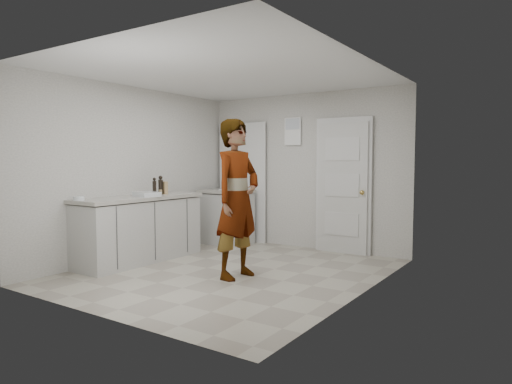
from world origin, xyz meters
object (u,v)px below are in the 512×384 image
Objects in this scene: spice_jar at (161,192)px; oil_cruet_a at (161,185)px; cake_mix_box at (165,188)px; person at (237,199)px; oil_cruet_b at (154,187)px; baking_dish at (147,194)px; egg_bowl at (79,198)px.

oil_cruet_a is (-0.02, 0.02, 0.10)m from spice_jar.
person is at bearing 8.51° from cake_mix_box.
person is 7.65× the size of oil_cruet_b.
oil_cruet_a reaches higher than cake_mix_box.
oil_cruet_b is (-0.03, -0.19, 0.03)m from cake_mix_box.
cake_mix_box is at bearing 104.17° from baking_dish.
baking_dish is (-1.54, -0.03, -0.01)m from person.
person is 1.71m from spice_jar.
oil_cruet_b is 0.33m from baking_dish.
person is at bearing -12.18° from spice_jar.
oil_cruet_a is (-1.69, 0.38, 0.09)m from person.
person reaches higher than baking_dish.
oil_cruet_a is at bearing 81.29° from person.
spice_jar is 0.52× the size of egg_bowl.
person is 1.54m from baking_dish.
oil_cruet_b is 1.85× the size of egg_bowl.
egg_bowl is (-0.10, -1.31, -0.01)m from spice_jar.
cake_mix_box is 0.10m from spice_jar.
egg_bowl is at bearing -71.27° from cake_mix_box.
cake_mix_box reaches higher than baking_dish.
cake_mix_box is 1.36× the size of egg_bowl.
cake_mix_box is (-1.66, 0.44, 0.05)m from person.
egg_bowl is at bearing -94.43° from spice_jar.
cake_mix_box is 0.49m from baking_dish.
baking_dish is at bearing -63.13° from oil_cruet_b.
baking_dish is at bearing -71.56° from spice_jar.
oil_cruet_a is (-0.03, -0.06, 0.04)m from cake_mix_box.
spice_jar is 0.26× the size of oil_cruet_a.
oil_cruet_b is at bearing -74.30° from cake_mix_box.
oil_cruet_b is (-0.01, -0.11, 0.08)m from spice_jar.
spice_jar is (-0.01, -0.08, -0.06)m from cake_mix_box.
oil_cruet_a is 2.03× the size of egg_bowl.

